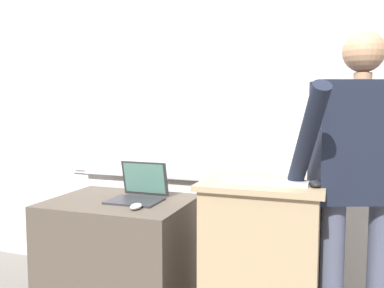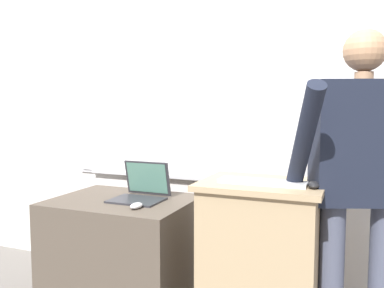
{
  "view_description": "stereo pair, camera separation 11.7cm",
  "coord_description": "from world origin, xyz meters",
  "px_view_note": "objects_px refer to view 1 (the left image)",
  "views": [
    {
      "loc": [
        0.76,
        -1.77,
        1.33
      ],
      "look_at": [
        -0.01,
        0.41,
        1.11
      ],
      "focal_mm": 38.0,
      "sensor_mm": 36.0,
      "label": 1
    },
    {
      "loc": [
        0.87,
        -1.73,
        1.33
      ],
      "look_at": [
        -0.01,
        0.41,
        1.11
      ],
      "focal_mm": 38.0,
      "sensor_mm": 36.0,
      "label": 2
    }
  ],
  "objects_px": {
    "wireless_keyboard": "(264,181)",
    "laptop": "(140,189)",
    "lectern_podium": "(262,264)",
    "computer_mouse_by_keyboard": "(316,184)",
    "person_presenter": "(359,170)",
    "side_desk": "(121,256)",
    "computer_mouse_by_laptop": "(136,206)"
  },
  "relations": [
    {
      "from": "wireless_keyboard",
      "to": "laptop",
      "type": "bearing_deg",
      "value": 166.27
    },
    {
      "from": "lectern_podium",
      "to": "wireless_keyboard",
      "type": "xyz_separation_m",
      "value": [
        0.01,
        -0.06,
        0.47
      ]
    },
    {
      "from": "lectern_podium",
      "to": "computer_mouse_by_keyboard",
      "type": "xyz_separation_m",
      "value": [
        0.27,
        -0.08,
        0.48
      ]
    },
    {
      "from": "person_presenter",
      "to": "laptop",
      "type": "bearing_deg",
      "value": 156.7
    },
    {
      "from": "lectern_podium",
      "to": "computer_mouse_by_keyboard",
      "type": "distance_m",
      "value": 0.56
    },
    {
      "from": "person_presenter",
      "to": "lectern_podium",
      "type": "bearing_deg",
      "value": 168.63
    },
    {
      "from": "lectern_podium",
      "to": "side_desk",
      "type": "height_order",
      "value": "lectern_podium"
    },
    {
      "from": "side_desk",
      "to": "computer_mouse_by_keyboard",
      "type": "height_order",
      "value": "computer_mouse_by_keyboard"
    },
    {
      "from": "computer_mouse_by_keyboard",
      "to": "lectern_podium",
      "type": "bearing_deg",
      "value": 164.2
    },
    {
      "from": "wireless_keyboard",
      "to": "side_desk",
      "type": "bearing_deg",
      "value": 171.68
    },
    {
      "from": "computer_mouse_by_laptop",
      "to": "wireless_keyboard",
      "type": "bearing_deg",
      "value": 2.85
    },
    {
      "from": "laptop",
      "to": "wireless_keyboard",
      "type": "relative_size",
      "value": 0.71
    },
    {
      "from": "side_desk",
      "to": "laptop",
      "type": "xyz_separation_m",
      "value": [
        0.11,
        0.06,
        0.43
      ]
    },
    {
      "from": "person_presenter",
      "to": "computer_mouse_by_keyboard",
      "type": "xyz_separation_m",
      "value": [
        -0.21,
        -0.16,
        -0.06
      ]
    },
    {
      "from": "computer_mouse_by_laptop",
      "to": "person_presenter",
      "type": "bearing_deg",
      "value": 8.58
    },
    {
      "from": "wireless_keyboard",
      "to": "person_presenter",
      "type": "bearing_deg",
      "value": 17.18
    },
    {
      "from": "computer_mouse_by_keyboard",
      "to": "laptop",
      "type": "bearing_deg",
      "value": 168.82
    },
    {
      "from": "person_presenter",
      "to": "computer_mouse_by_keyboard",
      "type": "relative_size",
      "value": 17.06
    },
    {
      "from": "person_presenter",
      "to": "computer_mouse_by_laptop",
      "type": "distance_m",
      "value": 1.23
    },
    {
      "from": "side_desk",
      "to": "person_presenter",
      "type": "xyz_separation_m",
      "value": [
        1.4,
        0.01,
        0.63
      ]
    },
    {
      "from": "wireless_keyboard",
      "to": "lectern_podium",
      "type": "bearing_deg",
      "value": 102.45
    },
    {
      "from": "wireless_keyboard",
      "to": "computer_mouse_by_laptop",
      "type": "relative_size",
      "value": 4.52
    },
    {
      "from": "side_desk",
      "to": "lectern_podium",
      "type": "bearing_deg",
      "value": -4.49
    },
    {
      "from": "person_presenter",
      "to": "wireless_keyboard",
      "type": "distance_m",
      "value": 0.49
    },
    {
      "from": "side_desk",
      "to": "person_presenter",
      "type": "bearing_deg",
      "value": 0.31
    },
    {
      "from": "person_presenter",
      "to": "laptop",
      "type": "relative_size",
      "value": 5.32
    },
    {
      "from": "laptop",
      "to": "wireless_keyboard",
      "type": "bearing_deg",
      "value": -13.73
    },
    {
      "from": "side_desk",
      "to": "computer_mouse_by_keyboard",
      "type": "relative_size",
      "value": 8.81
    },
    {
      "from": "lectern_podium",
      "to": "computer_mouse_by_keyboard",
      "type": "relative_size",
      "value": 9.25
    },
    {
      "from": "lectern_podium",
      "to": "side_desk",
      "type": "distance_m",
      "value": 0.93
    },
    {
      "from": "lectern_podium",
      "to": "wireless_keyboard",
      "type": "relative_size",
      "value": 2.05
    },
    {
      "from": "person_presenter",
      "to": "computer_mouse_by_laptop",
      "type": "height_order",
      "value": "person_presenter"
    }
  ]
}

